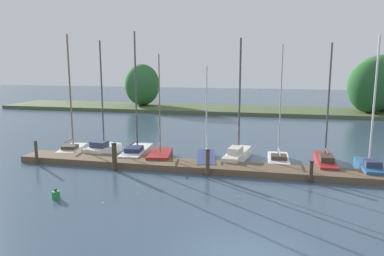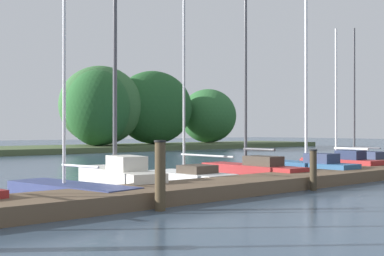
{
  "view_description": "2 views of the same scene",
  "coord_description": "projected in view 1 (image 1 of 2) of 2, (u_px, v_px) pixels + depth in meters",
  "views": [
    {
      "loc": [
        0.78,
        -10.61,
        5.96
      ],
      "look_at": [
        -4.48,
        12.2,
        1.86
      ],
      "focal_mm": 34.41,
      "sensor_mm": 36.0,
      "label": 1
    },
    {
      "loc": [
        -8.95,
        -0.24,
        1.66
      ],
      "look_at": [
        1.58,
        12.1,
        1.72
      ],
      "focal_mm": 47.48,
      "sensor_mm": 36.0,
      "label": 2
    }
  ],
  "objects": [
    {
      "name": "sailboat_2",
      "position": [
        137.0,
        150.0,
        24.14
      ],
      "size": [
        1.71,
        4.38,
        7.96
      ],
      "rotation": [
        0.0,
        0.0,
        1.67
      ],
      "color": "white",
      "rests_on": "ground"
    },
    {
      "name": "sailboat_8",
      "position": [
        370.0,
        165.0,
        20.31
      ],
      "size": [
        1.08,
        3.51,
        7.47
      ],
      "rotation": [
        0.0,
        0.0,
        1.57
      ],
      "color": "#285684",
      "rests_on": "ground"
    },
    {
      "name": "sailboat_7",
      "position": [
        325.0,
        160.0,
        21.6
      ],
      "size": [
        0.99,
        4.33,
        7.13
      ],
      "rotation": [
        0.0,
        0.0,
        1.57
      ],
      "color": "maroon",
      "rests_on": "ground"
    },
    {
      "name": "dock_pier",
      "position": [
        259.0,
        170.0,
        20.23
      ],
      "size": [
        28.78,
        1.8,
        0.35
      ],
      "color": "brown",
      "rests_on": "ground"
    },
    {
      "name": "channel_buoy_1",
      "position": [
        56.0,
        195.0,
        16.41
      ],
      "size": [
        0.35,
        0.35,
        0.47
      ],
      "color": "#23843D",
      "rests_on": "ground"
    },
    {
      "name": "mooring_piling_0",
      "position": [
        36.0,
        152.0,
        21.96
      ],
      "size": [
        0.21,
        0.21,
        1.43
      ],
      "color": "#4C3D28",
      "rests_on": "ground"
    },
    {
      "name": "sailboat_5",
      "position": [
        238.0,
        153.0,
        22.87
      ],
      "size": [
        1.5,
        4.19,
        7.48
      ],
      "rotation": [
        0.0,
        0.0,
        1.42
      ],
      "color": "silver",
      "rests_on": "ground"
    },
    {
      "name": "sailboat_4",
      "position": [
        206.0,
        158.0,
        22.66
      ],
      "size": [
        1.77,
        4.15,
        5.85
      ],
      "rotation": [
        0.0,
        0.0,
        1.76
      ],
      "color": "navy",
      "rests_on": "ground"
    },
    {
      "name": "sailboat_3",
      "position": [
        160.0,
        155.0,
        23.1
      ],
      "size": [
        1.8,
        3.31,
        6.54
      ],
      "rotation": [
        0.0,
        0.0,
        1.75
      ],
      "color": "maroon",
      "rests_on": "ground"
    },
    {
      "name": "mooring_piling_2",
      "position": [
        208.0,
        163.0,
        19.64
      ],
      "size": [
        0.26,
        0.26,
        1.45
      ],
      "color": "#4C3D28",
      "rests_on": "ground"
    },
    {
      "name": "far_shore",
      "position": [
        352.0,
        90.0,
        43.69
      ],
      "size": [
        70.64,
        8.22,
        7.04
      ],
      "color": "#4C5B38",
      "rests_on": "ground"
    },
    {
      "name": "sailboat_1",
      "position": [
        103.0,
        148.0,
        24.49
      ],
      "size": [
        1.72,
        2.94,
        7.42
      ],
      "rotation": [
        0.0,
        0.0,
        1.42
      ],
      "color": "silver",
      "rests_on": "ground"
    },
    {
      "name": "sailboat_0",
      "position": [
        73.0,
        146.0,
        24.99
      ],
      "size": [
        1.73,
        3.32,
        7.87
      ],
      "rotation": [
        0.0,
        0.0,
        1.76
      ],
      "color": "silver",
      "rests_on": "ground"
    },
    {
      "name": "sailboat_6",
      "position": [
        278.0,
        158.0,
        22.31
      ],
      "size": [
        1.34,
        3.58,
        7.09
      ],
      "rotation": [
        0.0,
        0.0,
        1.61
      ],
      "color": "white",
      "rests_on": "ground"
    },
    {
      "name": "mooring_piling_1",
      "position": [
        114.0,
        157.0,
        20.64
      ],
      "size": [
        0.3,
        0.3,
        1.58
      ],
      "color": "#3D3323",
      "rests_on": "ground"
    },
    {
      "name": "mooring_piling_3",
      "position": [
        311.0,
        172.0,
        18.56
      ],
      "size": [
        0.22,
        0.22,
        1.13
      ],
      "color": "#3D3323",
      "rests_on": "ground"
    }
  ]
}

